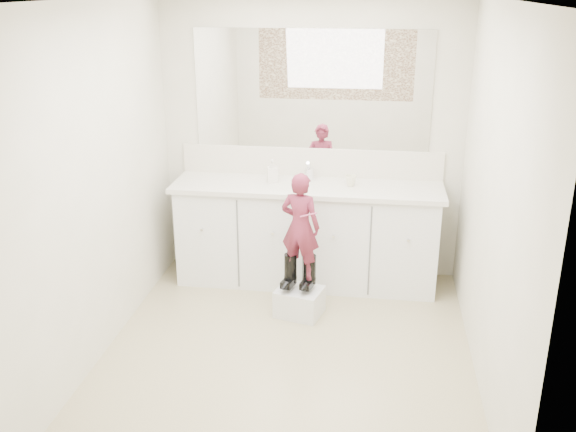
# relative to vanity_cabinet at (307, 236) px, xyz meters

# --- Properties ---
(floor) EXTENTS (3.00, 3.00, 0.00)m
(floor) POSITION_rel_vanity_cabinet_xyz_m (0.00, -1.23, -0.42)
(floor) COLOR #90835E
(floor) RESTS_ON ground
(wall_back) EXTENTS (2.60, 0.00, 2.60)m
(wall_back) POSITION_rel_vanity_cabinet_xyz_m (0.00, 0.27, 0.77)
(wall_back) COLOR beige
(wall_back) RESTS_ON floor
(wall_front) EXTENTS (2.60, 0.00, 2.60)m
(wall_front) POSITION_rel_vanity_cabinet_xyz_m (0.00, -2.73, 0.77)
(wall_front) COLOR beige
(wall_front) RESTS_ON floor
(wall_left) EXTENTS (0.00, 3.00, 3.00)m
(wall_left) POSITION_rel_vanity_cabinet_xyz_m (-1.30, -1.23, 0.78)
(wall_left) COLOR beige
(wall_left) RESTS_ON floor
(wall_right) EXTENTS (0.00, 3.00, 3.00)m
(wall_right) POSITION_rel_vanity_cabinet_xyz_m (1.30, -1.23, 0.78)
(wall_right) COLOR beige
(wall_right) RESTS_ON floor
(vanity_cabinet) EXTENTS (2.20, 0.55, 0.85)m
(vanity_cabinet) POSITION_rel_vanity_cabinet_xyz_m (0.00, 0.00, 0.00)
(vanity_cabinet) COLOR silver
(vanity_cabinet) RESTS_ON floor
(countertop) EXTENTS (2.28, 0.58, 0.04)m
(countertop) POSITION_rel_vanity_cabinet_xyz_m (0.00, -0.01, 0.45)
(countertop) COLOR beige
(countertop) RESTS_ON vanity_cabinet
(backsplash) EXTENTS (2.28, 0.03, 0.25)m
(backsplash) POSITION_rel_vanity_cabinet_xyz_m (0.00, 0.26, 0.59)
(backsplash) COLOR beige
(backsplash) RESTS_ON countertop
(mirror) EXTENTS (2.00, 0.02, 1.00)m
(mirror) POSITION_rel_vanity_cabinet_xyz_m (0.00, 0.26, 1.22)
(mirror) COLOR white
(mirror) RESTS_ON wall_back
(dot_panel) EXTENTS (2.00, 0.01, 1.20)m
(dot_panel) POSITION_rel_vanity_cabinet_xyz_m (0.00, -2.71, 1.22)
(dot_panel) COLOR #472819
(dot_panel) RESTS_ON wall_front
(faucet) EXTENTS (0.08, 0.08, 0.10)m
(faucet) POSITION_rel_vanity_cabinet_xyz_m (0.00, 0.15, 0.52)
(faucet) COLOR silver
(faucet) RESTS_ON countertop
(cup) EXTENTS (0.13, 0.13, 0.09)m
(cup) POSITION_rel_vanity_cabinet_xyz_m (0.36, 0.02, 0.51)
(cup) COLOR beige
(cup) RESTS_ON countertop
(soap_bottle) EXTENTS (0.11, 0.11, 0.19)m
(soap_bottle) POSITION_rel_vanity_cabinet_xyz_m (-0.30, 0.04, 0.56)
(soap_bottle) COLOR silver
(soap_bottle) RESTS_ON countertop
(step_stool) EXTENTS (0.40, 0.36, 0.22)m
(step_stool) POSITION_rel_vanity_cabinet_xyz_m (0.02, -0.63, -0.32)
(step_stool) COLOR silver
(step_stool) RESTS_ON floor
(boot_left) EXTENTS (0.15, 0.21, 0.29)m
(boot_left) POSITION_rel_vanity_cabinet_xyz_m (-0.06, -0.61, -0.06)
(boot_left) COLOR black
(boot_left) RESTS_ON step_stool
(boot_right) EXTENTS (0.15, 0.21, 0.29)m
(boot_right) POSITION_rel_vanity_cabinet_xyz_m (0.09, -0.61, -0.06)
(boot_right) COLOR black
(boot_right) RESTS_ON step_stool
(toddler) EXTENTS (0.35, 0.27, 0.85)m
(toddler) POSITION_rel_vanity_cabinet_xyz_m (0.02, -0.61, 0.32)
(toddler) COLOR #AC3550
(toddler) RESTS_ON step_stool
(toothbrush) EXTENTS (0.13, 0.05, 0.06)m
(toothbrush) POSITION_rel_vanity_cabinet_xyz_m (0.09, -0.69, 0.44)
(toothbrush) COLOR #CE507D
(toothbrush) RESTS_ON toddler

